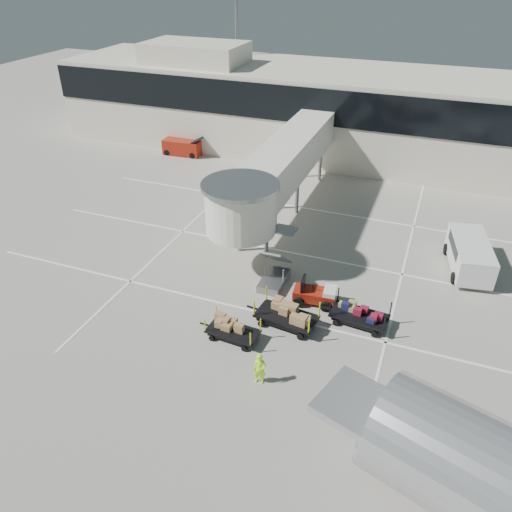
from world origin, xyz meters
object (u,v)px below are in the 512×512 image
Objects in this scene: baggage_tug at (315,294)px; box_cart_far at (235,331)px; suitcase_cart at (360,317)px; belt_loader at (183,147)px; box_cart_near at (287,317)px; ground_worker at (260,369)px; minivan at (469,252)px.

baggage_tug reaches higher than box_cart_far.
belt_loader is at bearing 142.60° from suitcase_cart.
box_cart_near is 1.22× the size of box_cart_far.
box_cart_near is 4.53m from ground_worker.
ground_worker is at bearing -132.87° from minivan.
belt_loader is (-22.02, 20.33, 0.21)m from suitcase_cart.
box_cart_near is 1.02× the size of belt_loader.
belt_loader is at bearing 127.51° from box_cart_far.
suitcase_cart is 29.98m from belt_loader.
belt_loader is at bearing 129.23° from baggage_tug.
baggage_tug is 27.18m from belt_loader.
suitcase_cart is 1.13× the size of box_cart_far.
ground_worker reaches higher than box_cart_far.
baggage_tug reaches higher than suitcase_cart.
suitcase_cart is 7.05m from box_cart_far.
baggage_tug is 0.74× the size of box_cart_far.
baggage_tug is 1.48× the size of ground_worker.
belt_loader is (-27.45, 12.08, -0.47)m from minivan.
ground_worker is 0.31× the size of minivan.
baggage_tug is 0.45× the size of minivan.
box_cart_far is (-3.19, -4.68, -0.05)m from baggage_tug.
minivan is (8.29, 7.19, 0.63)m from baggage_tug.
ground_worker is (2.37, -2.48, 0.33)m from box_cart_far.
belt_loader is (-19.16, 19.28, 0.16)m from baggage_tug.
box_cart_near is 2.43× the size of ground_worker.
baggage_tug is 5.66m from box_cart_far.
minivan reaches higher than suitcase_cart.
belt_loader reaches higher than baggage_tug.
ground_worker is (-0.82, -7.16, 0.28)m from baggage_tug.
box_cart_far is at bearing -143.75° from suitcase_cart.
box_cart_far is at bearing -131.92° from box_cart_near.
ground_worker is (0.08, -4.52, 0.23)m from box_cart_near.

